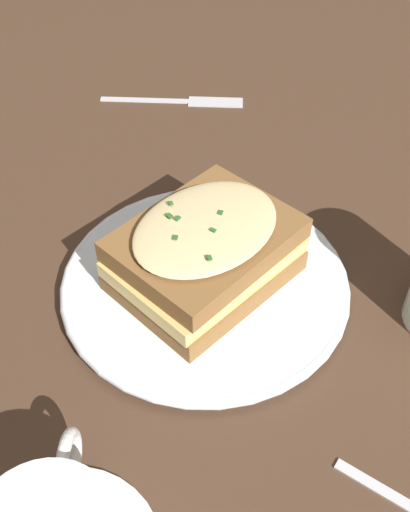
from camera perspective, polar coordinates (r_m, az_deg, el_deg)
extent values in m
plane|color=#473021|center=(0.52, 0.37, -6.39)|extent=(2.40, 2.40, 0.00)
cylinder|color=white|center=(0.54, 0.00, -2.67)|extent=(0.24, 0.24, 0.02)
torus|color=white|center=(0.54, 0.00, -2.44)|extent=(0.26, 0.26, 0.01)
cube|color=brown|center=(0.53, 0.00, -1.37)|extent=(0.16, 0.12, 0.02)
cube|color=#E0C16B|center=(0.51, 0.00, -0.06)|extent=(0.16, 0.12, 0.01)
cube|color=brown|center=(0.50, 0.08, 1.59)|extent=(0.15, 0.12, 0.02)
ellipsoid|color=beige|center=(0.49, 0.08, 2.83)|extent=(0.14, 0.11, 0.01)
cube|color=#2D6028|center=(0.46, 0.28, 0.21)|extent=(0.01, 0.01, 0.00)
cube|color=#2D6028|center=(0.50, 1.50, 4.17)|extent=(0.01, 0.00, 0.00)
cube|color=#2D6028|center=(0.49, -2.63, 3.62)|extent=(0.01, 0.00, 0.00)
cube|color=#2D6028|center=(0.50, -3.40, 3.84)|extent=(0.00, 0.01, 0.00)
cube|color=#2D6028|center=(0.48, 0.77, 2.49)|extent=(0.00, 0.01, 0.00)
cube|color=#2D6028|center=(0.51, -3.27, 5.05)|extent=(0.01, 0.01, 0.00)
cube|color=#2D6028|center=(0.48, -2.45, 2.07)|extent=(0.01, 0.01, 0.00)
torus|color=white|center=(0.42, -12.83, -18.53)|extent=(0.04, 0.03, 0.04)
cube|color=silver|center=(0.80, -5.79, 14.61)|extent=(0.08, 0.10, 0.00)
cube|color=silver|center=(0.79, 1.01, 14.50)|extent=(0.06, 0.07, 0.00)
cube|color=#333335|center=(0.80, 1.81, 14.74)|extent=(0.03, 0.03, 0.00)
cube|color=#333335|center=(0.79, 1.80, 14.54)|extent=(0.03, 0.03, 0.00)
cube|color=#333335|center=(0.79, 1.78, 14.33)|extent=(0.03, 0.03, 0.00)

